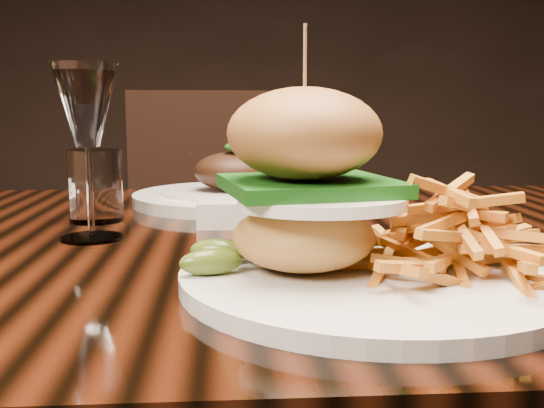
{
  "coord_description": "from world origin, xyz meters",
  "views": [
    {
      "loc": [
        -0.06,
        -0.77,
        0.91
      ],
      "look_at": [
        -0.01,
        -0.15,
        0.81
      ],
      "focal_mm": 42.0,
      "sensor_mm": 36.0,
      "label": 1
    }
  ],
  "objects": [
    {
      "name": "ramekin",
      "position": [
        -0.06,
        0.06,
        0.77
      ],
      "size": [
        0.09,
        0.09,
        0.03
      ],
      "primitive_type": "cube",
      "rotation": [
        0.0,
        0.0,
        0.24
      ],
      "color": "silver",
      "rests_on": "dining_table"
    },
    {
      "name": "wine_glass",
      "position": [
        -0.22,
        -0.02,
        0.9
      ],
      "size": [
        0.08,
        0.08,
        0.21
      ],
      "color": "white",
      "rests_on": "dining_table"
    },
    {
      "name": "burger_plate",
      "position": [
        0.06,
        -0.24,
        0.81
      ],
      "size": [
        0.34,
        0.34,
        0.22
      ],
      "rotation": [
        0.0,
        0.0,
        -0.02
      ],
      "color": "silver",
      "rests_on": "dining_table"
    },
    {
      "name": "dining_table",
      "position": [
        0.0,
        0.0,
        0.67
      ],
      "size": [
        1.6,
        0.9,
        0.75
      ],
      "color": "black",
      "rests_on": "ground"
    },
    {
      "name": "far_dish",
      "position": [
        -0.05,
        0.25,
        0.77
      ],
      "size": [
        0.32,
        0.32,
        0.1
      ],
      "rotation": [
        0.0,
        0.0,
        -0.03
      ],
      "color": "silver",
      "rests_on": "dining_table"
    },
    {
      "name": "water_tumbler",
      "position": [
        -0.24,
        0.1,
        0.8
      ],
      "size": [
        0.07,
        0.07,
        0.1
      ],
      "primitive_type": "cylinder",
      "color": "white",
      "rests_on": "dining_table"
    },
    {
      "name": "chair_far",
      "position": [
        -0.09,
        0.89,
        0.54
      ],
      "size": [
        0.5,
        0.5,
        0.95
      ],
      "rotation": [
        0.0,
        0.0,
        0.08
      ],
      "color": "black",
      "rests_on": "ground"
    },
    {
      "name": "side_saucer",
      "position": [
        0.24,
        -0.19,
        0.76
      ],
      "size": [
        0.13,
        0.13,
        0.02
      ],
      "rotation": [
        0.0,
        0.0,
        -0.34
      ],
      "color": "silver",
      "rests_on": "dining_table"
    }
  ]
}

